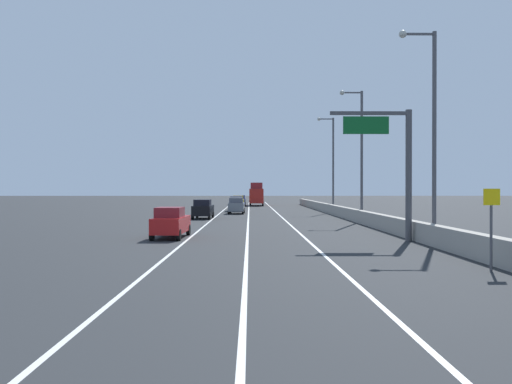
# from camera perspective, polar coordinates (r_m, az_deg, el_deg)

# --- Properties ---
(ground_plane) EXTENTS (320.00, 320.00, 0.00)m
(ground_plane) POSITION_cam_1_polar(r_m,az_deg,el_deg) (67.31, 0.93, -2.20)
(ground_plane) COLOR #26282B
(lane_stripe_left) EXTENTS (0.16, 130.00, 0.00)m
(lane_stripe_left) POSITION_cam_1_polar(r_m,az_deg,el_deg) (58.41, -4.23, -2.58)
(lane_stripe_left) COLOR silver
(lane_stripe_left) RESTS_ON ground_plane
(lane_stripe_center) EXTENTS (0.16, 130.00, 0.00)m
(lane_stripe_center) POSITION_cam_1_polar(r_m,az_deg,el_deg) (58.29, -0.79, -2.59)
(lane_stripe_center) COLOR silver
(lane_stripe_center) RESTS_ON ground_plane
(lane_stripe_right) EXTENTS (0.16, 130.00, 0.00)m
(lane_stripe_right) POSITION_cam_1_polar(r_m,az_deg,el_deg) (58.39, 2.65, -2.59)
(lane_stripe_right) COLOR silver
(lane_stripe_right) RESTS_ON ground_plane
(jersey_barrier_right) EXTENTS (0.60, 120.00, 1.10)m
(jersey_barrier_right) POSITION_cam_1_polar(r_m,az_deg,el_deg) (44.35, 11.97, -2.82)
(jersey_barrier_right) COLOR #9E998E
(jersey_barrier_right) RESTS_ON ground_plane
(overhead_sign_gantry) EXTENTS (4.68, 0.36, 7.50)m
(overhead_sign_gantry) POSITION_cam_1_polar(r_m,az_deg,el_deg) (32.39, 14.29, 3.40)
(overhead_sign_gantry) COLOR #47474C
(overhead_sign_gantry) RESTS_ON ground_plane
(speed_advisory_sign) EXTENTS (0.60, 0.11, 3.00)m
(speed_advisory_sign) POSITION_cam_1_polar(r_m,az_deg,el_deg) (21.73, 23.20, -2.94)
(speed_advisory_sign) COLOR #4C4C51
(speed_advisory_sign) RESTS_ON ground_plane
(lamp_post_right_second) EXTENTS (2.14, 0.44, 11.94)m
(lamp_post_right_second) POSITION_cam_1_polar(r_m,az_deg,el_deg) (32.80, 17.62, 6.89)
(lamp_post_right_second) COLOR #4C4C51
(lamp_post_right_second) RESTS_ON ground_plane
(lamp_post_right_third) EXTENTS (2.14, 0.44, 11.94)m
(lamp_post_right_third) POSITION_cam_1_polar(r_m,az_deg,el_deg) (51.01, 10.65, 4.56)
(lamp_post_right_third) COLOR #4C4C51
(lamp_post_right_third) RESTS_ON ground_plane
(lamp_post_right_fourth) EXTENTS (2.14, 0.44, 11.94)m
(lamp_post_right_fourth) POSITION_cam_1_polar(r_m,az_deg,el_deg) (69.68, 7.82, 3.44)
(lamp_post_right_fourth) COLOR #4C4C51
(lamp_post_right_fourth) RESTS_ON ground_plane
(car_black_0) EXTENTS (1.96, 4.57, 1.92)m
(car_black_0) POSITION_cam_1_polar(r_m,az_deg,el_deg) (54.90, -5.52, -1.77)
(car_black_0) COLOR black
(car_black_0) RESTS_ON ground_plane
(car_silver_1) EXTENTS (1.96, 4.56, 2.06)m
(car_silver_1) POSITION_cam_1_polar(r_m,az_deg,el_deg) (72.83, -2.08, -1.20)
(car_silver_1) COLOR #B7B7BC
(car_silver_1) RESTS_ON ground_plane
(car_red_2) EXTENTS (1.91, 4.81, 1.88)m
(car_red_2) POSITION_cam_1_polar(r_m,az_deg,el_deg) (33.83, -8.81, -3.14)
(car_red_2) COLOR red
(car_red_2) RESTS_ON ground_plane
(car_blue_3) EXTENTS (1.92, 4.55, 1.85)m
(car_blue_3) POSITION_cam_1_polar(r_m,az_deg,el_deg) (94.91, -1.66, -0.89)
(car_blue_3) COLOR #1E389E
(car_blue_3) RESTS_ON ground_plane
(car_gray_4) EXTENTS (1.96, 4.34, 1.90)m
(car_gray_4) POSITION_cam_1_polar(r_m,az_deg,el_deg) (65.43, -2.04, -1.44)
(car_gray_4) COLOR slate
(car_gray_4) RESTS_ON ground_plane
(car_yellow_5) EXTENTS (2.01, 4.48, 1.95)m
(car_yellow_5) POSITION_cam_1_polar(r_m,az_deg,el_deg) (85.69, -1.86, -1.00)
(car_yellow_5) COLOR gold
(car_yellow_5) RESTS_ON ground_plane
(box_truck) EXTENTS (2.58, 8.29, 4.06)m
(box_truck) POSITION_cam_1_polar(r_m,az_deg,el_deg) (96.74, 0.05, -0.32)
(box_truck) COLOR #A51E19
(box_truck) RESTS_ON ground_plane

